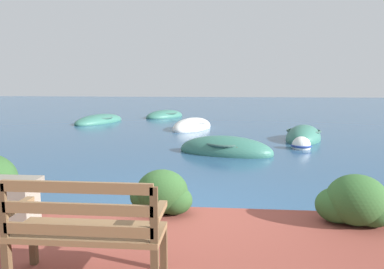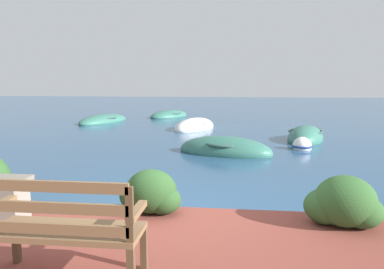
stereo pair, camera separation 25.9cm
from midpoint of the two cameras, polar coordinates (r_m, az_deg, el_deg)
ground_plane at (r=5.29m, az=-2.33°, el=-13.13°), size 80.00×80.00×0.00m
park_bench at (r=3.38m, az=-16.74°, el=-13.35°), size 1.30×0.48×0.93m
hedge_clump_left at (r=4.94m, az=-4.85°, el=-9.01°), size 0.84×0.60×0.57m
hedge_clump_centre at (r=4.87m, az=23.56°, el=-9.71°), size 0.89×0.64×0.61m
rowboat_nearest at (r=10.03m, az=5.79°, el=-2.50°), size 2.78×1.83×0.82m
rowboat_mid at (r=12.73m, az=17.45°, el=-0.54°), size 1.72×2.56×0.85m
rowboat_far at (r=15.03m, az=0.91°, el=1.10°), size 2.01×2.73×0.78m
rowboat_outer at (r=17.92m, az=-12.95°, el=2.01°), size 2.15×3.35×0.67m
rowboat_distant at (r=19.96m, az=-3.15°, el=2.83°), size 2.41×2.89×0.67m
mooring_buoy at (r=11.05m, az=17.07°, el=-1.71°), size 0.58×0.58×0.53m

